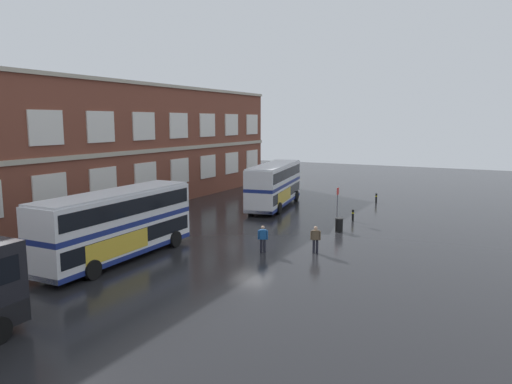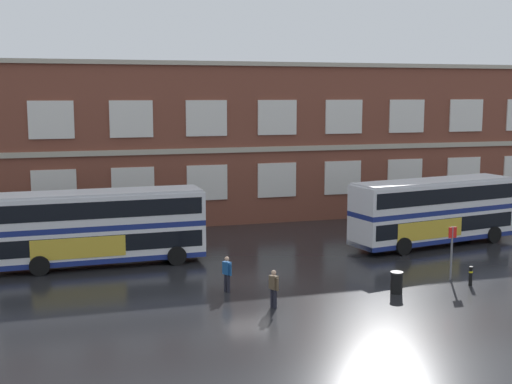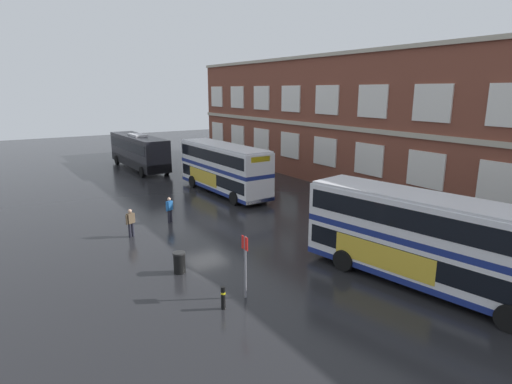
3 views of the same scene
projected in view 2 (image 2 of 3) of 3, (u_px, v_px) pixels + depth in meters
The scene contains 9 objects.
ground_plane at pixel (240, 270), 35.82m from camera, with size 120.00×120.00×0.00m, color black.
brick_terminal_building at pixel (195, 143), 50.41m from camera, with size 56.34×8.19×11.49m.
double_decker_near at pixel (102, 226), 36.56m from camera, with size 11.05×3.05×4.07m.
double_decker_middle at pixel (433, 211), 41.39m from camera, with size 11.28×4.53×4.07m.
waiting_passenger at pixel (274, 287), 29.31m from camera, with size 0.37×0.63×1.70m.
second_passenger at pixel (227, 273), 31.72m from camera, with size 0.39×0.61×1.70m.
bus_stand_flag at pixel (452, 248), 33.72m from camera, with size 0.44×0.10×2.70m.
station_litter_bin at pixel (397, 282), 31.54m from camera, with size 0.60×0.60×1.03m.
safety_bollard_east at pixel (471, 276), 32.82m from camera, with size 0.19×0.19×0.95m.
Camera 2 is at (-9.02, -31.67, 9.28)m, focal length 47.27 mm.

